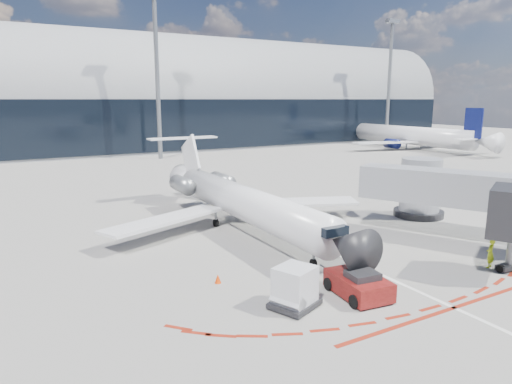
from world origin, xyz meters
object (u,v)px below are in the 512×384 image
pushback_tug (358,284)px  ramp_worker (490,253)px  regional_jet (239,200)px  uld_container (295,288)px

pushback_tug → ramp_worker: size_ratio=3.08×
pushback_tug → ramp_worker: ramp_worker is taller
pushback_tug → ramp_worker: bearing=1.6°
regional_jet → uld_container: bearing=-106.3°
regional_jet → uld_container: regional_jet is taller
pushback_tug → uld_container: (-3.46, 0.46, 0.38)m
uld_container → pushback_tug: bearing=-30.2°
regional_jet → ramp_worker: regional_jet is taller
regional_jet → ramp_worker: 16.89m
pushback_tug → uld_container: size_ratio=2.00×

